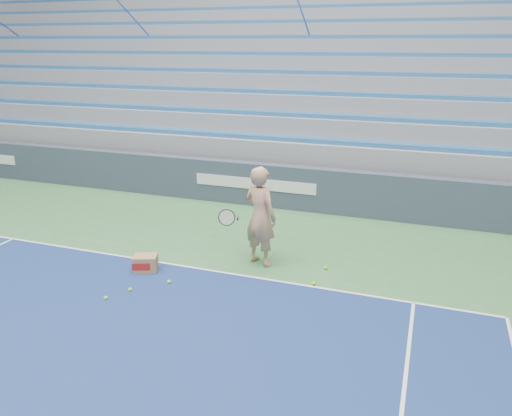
{
  "coord_description": "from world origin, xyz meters",
  "views": [
    {
      "loc": [
        4.1,
        4.3,
        4.03
      ],
      "look_at": [
        1.23,
        12.38,
        1.15
      ],
      "focal_mm": 35.0,
      "sensor_mm": 36.0,
      "label": 1
    }
  ],
  "objects": [
    {
      "name": "bleachers",
      "position": [
        0.0,
        21.6,
        2.36
      ],
      "size": [
        31.0,
        9.15,
        7.3
      ],
      "color": "gray",
      "rests_on": "ground"
    },
    {
      "name": "ball_box",
      "position": [
        -0.6,
        11.48,
        0.16
      ],
      "size": [
        0.5,
        0.45,
        0.31
      ],
      "color": "#9C724B",
      "rests_on": "ground"
    },
    {
      "name": "sponsor_barrier",
      "position": [
        0.0,
        15.88,
        0.55
      ],
      "size": [
        30.0,
        0.32,
        1.1
      ],
      "color": "#353F51",
      "rests_on": "ground"
    },
    {
      "name": "tennis_ball_3",
      "position": [
        -0.65,
        10.33,
        0.03
      ],
      "size": [
        0.07,
        0.07,
        0.07
      ],
      "primitive_type": "sphere",
      "color": "#BEEF31",
      "rests_on": "ground"
    },
    {
      "name": "tennis_player",
      "position": [
        1.27,
        12.52,
        0.95
      ],
      "size": [
        1.01,
        0.96,
        1.9
      ],
      "color": "tan",
      "rests_on": "ground"
    },
    {
      "name": "tennis_ball_1",
      "position": [
        0.04,
        11.18,
        0.03
      ],
      "size": [
        0.07,
        0.07,
        0.07
      ],
      "primitive_type": "sphere",
      "color": "#BEEF31",
      "rests_on": "ground"
    },
    {
      "name": "tennis_ball_4",
      "position": [
        2.44,
        11.98,
        0.03
      ],
      "size": [
        0.07,
        0.07,
        0.07
      ],
      "primitive_type": "sphere",
      "color": "#BEEF31",
      "rests_on": "ground"
    },
    {
      "name": "tennis_ball_2",
      "position": [
        -0.44,
        10.71,
        0.03
      ],
      "size": [
        0.07,
        0.07,
        0.07
      ],
      "primitive_type": "sphere",
      "color": "#BEEF31",
      "rests_on": "ground"
    },
    {
      "name": "tennis_ball_0",
      "position": [
        2.51,
        12.66,
        0.03
      ],
      "size": [
        0.07,
        0.07,
        0.07
      ],
      "primitive_type": "sphere",
      "color": "#BEEF31",
      "rests_on": "ground"
    }
  ]
}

